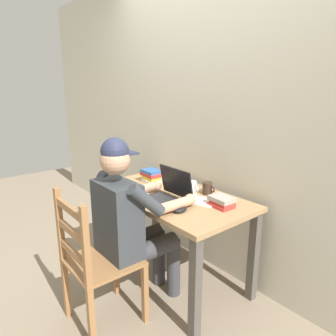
{
  "coord_description": "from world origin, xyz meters",
  "views": [
    {
      "loc": [
        1.72,
        -1.44,
        1.53
      ],
      "look_at": [
        0.03,
        -0.05,
        0.95
      ],
      "focal_mm": 33.01,
      "sensor_mm": 36.0,
      "label": 1
    }
  ],
  "objects_px": {
    "wooden_chair": "(95,262)",
    "book_stack_side": "(222,202)",
    "seated_person": "(132,218)",
    "landscape_photo_print": "(127,187)",
    "coffee_mug_dark": "(208,188)",
    "book_stack_main": "(151,176)",
    "coffee_mug_white": "(191,188)",
    "desk": "(171,207)",
    "laptop": "(167,193)",
    "computer_mouse": "(181,210)"
  },
  "relations": [
    {
      "from": "wooden_chair",
      "to": "book_stack_side",
      "type": "bearing_deg",
      "value": 67.39
    },
    {
      "from": "seated_person",
      "to": "book_stack_side",
      "type": "xyz_separation_m",
      "value": [
        0.33,
        0.52,
        0.09
      ]
    },
    {
      "from": "landscape_photo_print",
      "to": "book_stack_side",
      "type": "bearing_deg",
      "value": 0.97
    },
    {
      "from": "coffee_mug_dark",
      "to": "book_stack_main",
      "type": "bearing_deg",
      "value": -162.71
    },
    {
      "from": "book_stack_main",
      "to": "seated_person",
      "type": "bearing_deg",
      "value": -48.48
    },
    {
      "from": "coffee_mug_white",
      "to": "coffee_mug_dark",
      "type": "bearing_deg",
      "value": 47.95
    },
    {
      "from": "book_stack_side",
      "to": "landscape_photo_print",
      "type": "relative_size",
      "value": 1.34
    },
    {
      "from": "desk",
      "to": "laptop",
      "type": "xyz_separation_m",
      "value": [
        0.09,
        -0.11,
        0.16
      ]
    },
    {
      "from": "computer_mouse",
      "to": "laptop",
      "type": "bearing_deg",
      "value": 162.6
    },
    {
      "from": "desk",
      "to": "landscape_photo_print",
      "type": "height_order",
      "value": "landscape_photo_print"
    },
    {
      "from": "laptop",
      "to": "book_stack_side",
      "type": "xyz_separation_m",
      "value": [
        0.33,
        0.21,
        -0.02
      ]
    },
    {
      "from": "computer_mouse",
      "to": "desk",
      "type": "bearing_deg",
      "value": 150.3
    },
    {
      "from": "coffee_mug_dark",
      "to": "seated_person",
      "type": "bearing_deg",
      "value": -98.56
    },
    {
      "from": "desk",
      "to": "laptop",
      "type": "distance_m",
      "value": 0.22
    },
    {
      "from": "seated_person",
      "to": "computer_mouse",
      "type": "bearing_deg",
      "value": 46.14
    },
    {
      "from": "seated_person",
      "to": "book_stack_side",
      "type": "distance_m",
      "value": 0.62
    },
    {
      "from": "coffee_mug_dark",
      "to": "book_stack_side",
      "type": "xyz_separation_m",
      "value": [
        0.24,
        -0.11,
        -0.01
      ]
    },
    {
      "from": "coffee_mug_white",
      "to": "coffee_mug_dark",
      "type": "relative_size",
      "value": 1.08
    },
    {
      "from": "computer_mouse",
      "to": "book_stack_main",
      "type": "distance_m",
      "value": 0.69
    },
    {
      "from": "landscape_photo_print",
      "to": "book_stack_main",
      "type": "bearing_deg",
      "value": 64.8
    },
    {
      "from": "landscape_photo_print",
      "to": "coffee_mug_white",
      "type": "bearing_deg",
      "value": 14.2
    },
    {
      "from": "laptop",
      "to": "landscape_photo_print",
      "type": "bearing_deg",
      "value": -172.47
    },
    {
      "from": "coffee_mug_white",
      "to": "book_stack_main",
      "type": "relative_size",
      "value": 0.68
    },
    {
      "from": "book_stack_side",
      "to": "computer_mouse",
      "type": "bearing_deg",
      "value": -110.45
    },
    {
      "from": "laptop",
      "to": "book_stack_side",
      "type": "distance_m",
      "value": 0.39
    },
    {
      "from": "book_stack_side",
      "to": "seated_person",
      "type": "bearing_deg",
      "value": -122.66
    },
    {
      "from": "wooden_chair",
      "to": "landscape_photo_print",
      "type": "distance_m",
      "value": 0.74
    },
    {
      "from": "coffee_mug_white",
      "to": "desk",
      "type": "bearing_deg",
      "value": -129.25
    },
    {
      "from": "laptop",
      "to": "coffee_mug_white",
      "type": "relative_size",
      "value": 2.68
    },
    {
      "from": "seated_person",
      "to": "coffee_mug_white",
      "type": "xyz_separation_m",
      "value": [
        0.01,
        0.54,
        0.1
      ]
    },
    {
      "from": "seated_person",
      "to": "wooden_chair",
      "type": "height_order",
      "value": "seated_person"
    },
    {
      "from": "laptop",
      "to": "wooden_chair",
      "type": "bearing_deg",
      "value": -90.67
    },
    {
      "from": "seated_person",
      "to": "landscape_photo_print",
      "type": "xyz_separation_m",
      "value": [
        -0.44,
        0.25,
        0.05
      ]
    },
    {
      "from": "coffee_mug_white",
      "to": "landscape_photo_print",
      "type": "relative_size",
      "value": 0.95
    },
    {
      "from": "wooden_chair",
      "to": "book_stack_side",
      "type": "xyz_separation_m",
      "value": [
        0.33,
        0.8,
        0.31
      ]
    },
    {
      "from": "landscape_photo_print",
      "to": "desk",
      "type": "bearing_deg",
      "value": 7.15
    },
    {
      "from": "laptop",
      "to": "coffee_mug_dark",
      "type": "distance_m",
      "value": 0.34
    },
    {
      "from": "desk",
      "to": "book_stack_main",
      "type": "relative_size",
      "value": 6.96
    },
    {
      "from": "coffee_mug_white",
      "to": "seated_person",
      "type": "bearing_deg",
      "value": -91.15
    },
    {
      "from": "desk",
      "to": "wooden_chair",
      "type": "relative_size",
      "value": 1.36
    },
    {
      "from": "laptop",
      "to": "coffee_mug_white",
      "type": "xyz_separation_m",
      "value": [
        0.0,
        0.23,
        -0.0
      ]
    },
    {
      "from": "computer_mouse",
      "to": "wooden_chair",
      "type": "bearing_deg",
      "value": -113.76
    },
    {
      "from": "laptop",
      "to": "book_stack_main",
      "type": "relative_size",
      "value": 1.82
    },
    {
      "from": "computer_mouse",
      "to": "book_stack_side",
      "type": "bearing_deg",
      "value": 69.55
    },
    {
      "from": "desk",
      "to": "seated_person",
      "type": "bearing_deg",
      "value": -78.12
    },
    {
      "from": "wooden_chair",
      "to": "computer_mouse",
      "type": "bearing_deg",
      "value": 66.24
    },
    {
      "from": "book_stack_main",
      "to": "landscape_photo_print",
      "type": "distance_m",
      "value": 0.23
    },
    {
      "from": "coffee_mug_white",
      "to": "landscape_photo_print",
      "type": "xyz_separation_m",
      "value": [
        -0.45,
        -0.29,
        -0.05
      ]
    },
    {
      "from": "coffee_mug_dark",
      "to": "landscape_photo_print",
      "type": "relative_size",
      "value": 0.88
    },
    {
      "from": "coffee_mug_dark",
      "to": "coffee_mug_white",
      "type": "bearing_deg",
      "value": -132.05
    }
  ]
}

